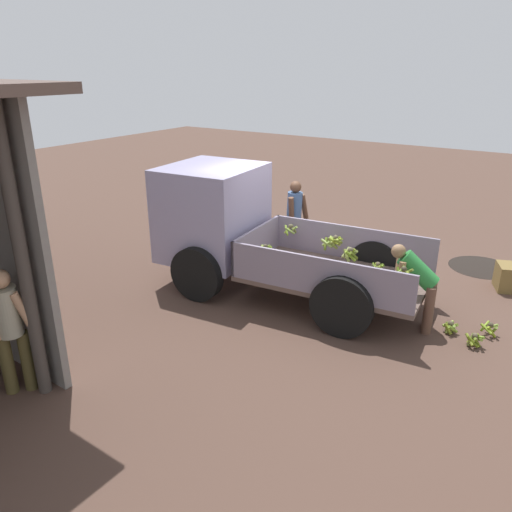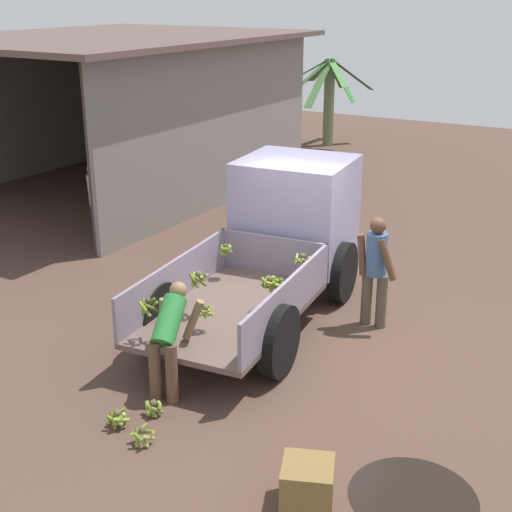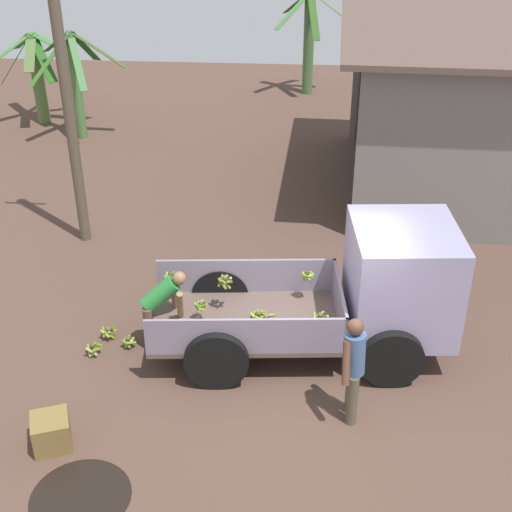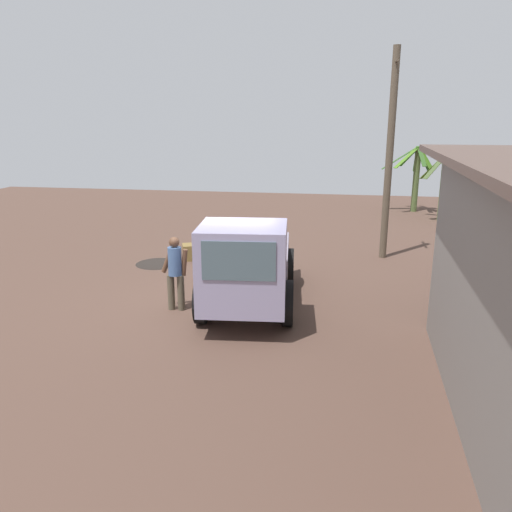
% 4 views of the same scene
% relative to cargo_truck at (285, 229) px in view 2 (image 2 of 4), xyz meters
% --- Properties ---
extents(ground, '(36.00, 36.00, 0.00)m').
position_rel_cargo_truck_xyz_m(ground, '(-0.81, -0.70, -1.14)').
color(ground, brown).
extents(mud_patch_0, '(1.28, 1.28, 0.01)m').
position_rel_cargo_truck_xyz_m(mud_patch_0, '(-3.76, -3.39, -1.14)').
color(mud_patch_0, black).
rests_on(mud_patch_0, ground).
extents(cargo_truck, '(4.83, 2.35, 2.18)m').
position_rel_cargo_truck_xyz_m(cargo_truck, '(0.00, 0.00, 0.00)').
color(cargo_truck, brown).
rests_on(cargo_truck, ground).
extents(warehouse_shed, '(8.91, 7.16, 3.71)m').
position_rel_cargo_truck_xyz_m(warehouse_shed, '(4.44, 6.65, 1.52)').
color(warehouse_shed, gray).
rests_on(warehouse_shed, ground).
extents(banana_palm_5, '(2.79, 2.44, 2.70)m').
position_rel_cargo_truck_xyz_m(banana_palm_5, '(11.35, 4.33, 0.34)').
color(banana_palm_5, '#64724E').
rests_on(banana_palm_5, ground).
extents(person_foreground_visitor, '(0.34, 0.66, 1.69)m').
position_rel_cargo_truck_xyz_m(person_foreground_visitor, '(-0.33, -1.65, -0.21)').
color(person_foreground_visitor, brown).
rests_on(person_foreground_visitor, ground).
extents(person_worker_loading, '(0.76, 0.61, 1.35)m').
position_rel_cargo_truck_xyz_m(person_worker_loading, '(-3.32, -0.15, -0.36)').
color(person_worker_loading, brown).
rests_on(person_worker_loading, ground).
extents(person_bystander_near_shed, '(0.56, 0.56, 1.67)m').
position_rel_cargo_truck_xyz_m(person_bystander_near_shed, '(0.33, 4.19, -0.22)').
color(person_bystander_near_shed, '#4A3F20').
rests_on(person_bystander_near_shed, ground).
extents(banana_bunch_on_ground_0, '(0.28, 0.28, 0.22)m').
position_rel_cargo_truck_xyz_m(banana_bunch_on_ground_0, '(-4.25, -0.07, -1.02)').
color(banana_bunch_on_ground_0, brown).
rests_on(banana_bunch_on_ground_0, ground).
extents(banana_bunch_on_ground_1, '(0.26, 0.28, 0.23)m').
position_rel_cargo_truck_xyz_m(banana_bunch_on_ground_1, '(-4.38, -0.53, -1.01)').
color(banana_bunch_on_ground_1, '#48412E').
rests_on(banana_bunch_on_ground_1, ground).
extents(banana_bunch_on_ground_2, '(0.26, 0.26, 0.21)m').
position_rel_cargo_truck_xyz_m(banana_bunch_on_ground_2, '(-3.86, -0.28, -1.03)').
color(banana_bunch_on_ground_2, brown).
rests_on(banana_bunch_on_ground_2, ground).
extents(wooden_crate_0, '(0.64, 0.64, 0.48)m').
position_rel_cargo_truck_xyz_m(wooden_crate_0, '(-4.38, -2.53, -0.91)').
color(wooden_crate_0, brown).
rests_on(wooden_crate_0, ground).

